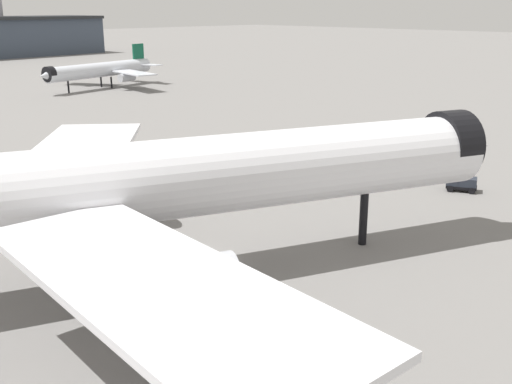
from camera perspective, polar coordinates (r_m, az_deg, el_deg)
ground at (r=48.77m, az=-5.13°, el=-6.26°), size 900.00×900.00×0.00m
airliner_near_gate at (r=43.31m, az=-9.19°, el=0.91°), size 57.33×51.23×16.74m
airliner_far_taxiway at (r=154.56m, az=-14.42°, el=11.09°), size 35.50×31.92×10.04m
baggage_tug_wing at (r=69.33m, az=18.76°, el=0.87°), size 2.96×3.58×1.85m
traffic_cone_wingtip at (r=73.58m, az=6.39°, el=2.05°), size 0.47×0.47×0.59m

